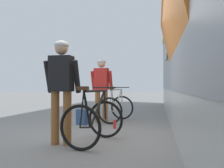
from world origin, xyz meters
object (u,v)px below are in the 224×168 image
object	(u,v)px
cyclist_near_in_dark	(61,82)
backpack_on_platform	(82,117)
water_bottle_near_the_bikes	(115,124)
bicycle_far_white	(116,107)
cyclist_far_in_red	(101,84)
bicycle_near_black	(94,120)

from	to	relation	value
cyclist_near_in_dark	backpack_on_platform	xyz separation A→B (m)	(-0.32, 2.15, -0.85)
water_bottle_near_the_bikes	bicycle_far_white	bearing A→B (deg)	97.92
backpack_on_platform	cyclist_far_in_red	bearing A→B (deg)	74.62
bicycle_near_black	cyclist_far_in_red	bearing A→B (deg)	100.54
cyclist_near_in_dark	bicycle_far_white	size ratio (longest dim) A/B	1.50
backpack_on_platform	bicycle_near_black	bearing A→B (deg)	-48.46
bicycle_near_black	water_bottle_near_the_bikes	bearing A→B (deg)	86.99
bicycle_far_white	water_bottle_near_the_bikes	bearing A→B (deg)	-82.08
bicycle_near_black	water_bottle_near_the_bikes	size ratio (longest dim) A/B	5.82
cyclist_far_in_red	bicycle_far_white	xyz separation A→B (m)	(0.40, 0.14, -0.65)
backpack_on_platform	water_bottle_near_the_bikes	bearing A→B (deg)	-5.91
bicycle_far_white	backpack_on_platform	world-z (taller)	bicycle_far_white
cyclist_far_in_red	backpack_on_platform	world-z (taller)	cyclist_far_in_red
cyclist_far_in_red	bicycle_near_black	xyz separation A→B (m)	(0.47, -2.53, -0.65)
cyclist_far_in_red	backpack_on_platform	xyz separation A→B (m)	(-0.37, -0.56, -0.85)
cyclist_near_in_dark	backpack_on_platform	world-z (taller)	cyclist_near_in_dark
cyclist_near_in_dark	cyclist_far_in_red	xyz separation A→B (m)	(0.05, 2.71, 0.00)
backpack_on_platform	water_bottle_near_the_bikes	size ratio (longest dim) A/B	1.98
bicycle_far_white	backpack_on_platform	xyz separation A→B (m)	(-0.77, -0.70, -0.20)
cyclist_far_in_red	cyclist_near_in_dark	bearing A→B (deg)	-91.12
cyclist_far_in_red	bicycle_near_black	world-z (taller)	cyclist_far_in_red
cyclist_near_in_dark	backpack_on_platform	size ratio (longest dim) A/B	4.40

